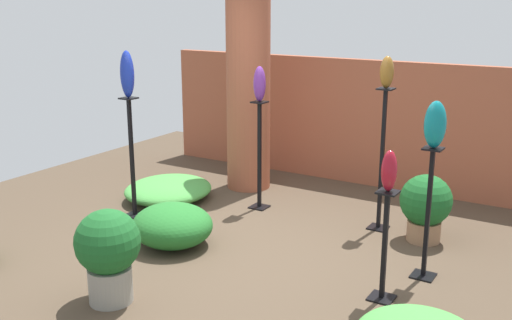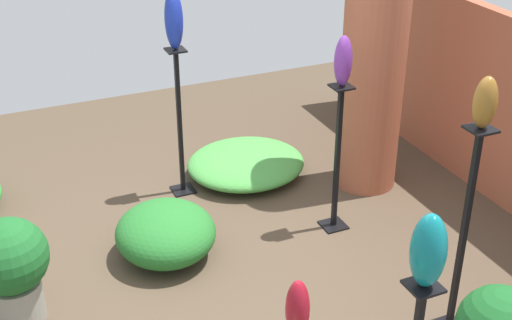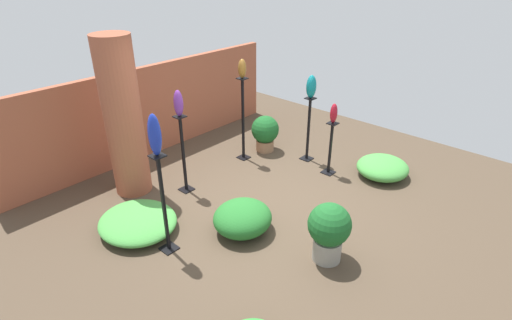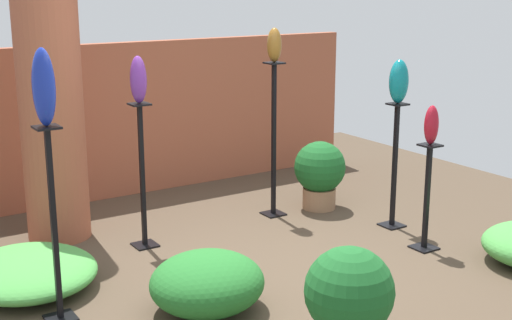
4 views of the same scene
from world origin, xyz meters
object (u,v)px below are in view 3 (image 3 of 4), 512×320
(pedestal_cobalt, at_px, (164,209))
(pedestal_ruby, at_px, (330,151))
(potted_plant_mid_left, at_px, (265,132))
(art_vase_ruby, at_px, (334,113))
(art_vase_bronze, at_px, (242,69))
(art_vase_teal, at_px, (311,87))
(pedestal_bronze, at_px, (243,123))
(pedestal_violet, at_px, (184,158))
(art_vase_cobalt, at_px, (155,135))
(art_vase_violet, at_px, (178,103))
(pedestal_teal, at_px, (308,132))
(potted_plant_front_left, at_px, (329,229))
(brick_pillar, at_px, (123,119))

(pedestal_cobalt, xyz_separation_m, pedestal_ruby, (3.07, -0.41, -0.20))
(potted_plant_mid_left, bearing_deg, art_vase_ruby, -87.23)
(art_vase_bronze, distance_m, art_vase_teal, 1.20)
(pedestal_ruby, distance_m, art_vase_ruby, 0.67)
(art_vase_teal, bearing_deg, pedestal_ruby, -106.55)
(pedestal_bronze, xyz_separation_m, art_vase_bronze, (0.00, 0.00, 0.97))
(pedestal_ruby, distance_m, potted_plant_mid_left, 1.39)
(pedestal_violet, distance_m, art_vase_cobalt, 1.76)
(pedestal_bronze, distance_m, art_vase_cobalt, 2.86)
(pedestal_violet, distance_m, art_vase_violet, 0.88)
(pedestal_violet, bearing_deg, potted_plant_mid_left, 0.48)
(pedestal_bronze, xyz_separation_m, pedestal_ruby, (0.57, -1.47, -0.28))
(pedestal_ruby, bearing_deg, art_vase_teal, 73.45)
(art_vase_teal, bearing_deg, pedestal_teal, 90.00)
(pedestal_cobalt, relative_size, potted_plant_mid_left, 1.95)
(art_vase_ruby, relative_size, potted_plant_mid_left, 0.48)
(pedestal_violet, relative_size, potted_plant_front_left, 1.62)
(pedestal_violet, bearing_deg, pedestal_cobalt, -137.82)
(art_vase_cobalt, relative_size, potted_plant_front_left, 0.64)
(art_vase_teal, distance_m, potted_plant_front_left, 2.85)
(pedestal_violet, xyz_separation_m, potted_plant_mid_left, (1.93, 0.02, -0.19))
(brick_pillar, xyz_separation_m, potted_plant_mid_left, (2.48, -0.62, -0.83))
(art_vase_violet, bearing_deg, potted_plant_mid_left, 0.48)
(pedestal_violet, xyz_separation_m, pedestal_ruby, (2.00, -1.37, -0.16))
(pedestal_teal, relative_size, art_vase_bronze, 3.66)
(pedestal_bronze, xyz_separation_m, pedestal_cobalt, (-2.49, -1.06, -0.08))
(pedestal_bronze, bearing_deg, art_vase_bronze, 63.43)
(pedestal_bronze, bearing_deg, potted_plant_front_left, -115.83)
(pedestal_cobalt, distance_m, potted_plant_mid_left, 3.16)
(brick_pillar, xyz_separation_m, art_vase_violet, (0.55, -0.63, 0.25))
(pedestal_ruby, xyz_separation_m, art_vase_violet, (-2.00, 1.37, 1.04))
(potted_plant_front_left, bearing_deg, potted_plant_mid_left, 55.13)
(pedestal_ruby, distance_m, art_vase_cobalt, 3.31)
(pedestal_violet, distance_m, potted_plant_mid_left, 1.94)
(brick_pillar, bearing_deg, potted_plant_front_left, -77.84)
(pedestal_bronze, bearing_deg, brick_pillar, 164.85)
(pedestal_teal, relative_size, art_vase_teal, 2.96)
(art_vase_teal, bearing_deg, potted_plant_front_left, -139.06)
(pedestal_bronze, distance_m, art_vase_bronze, 0.97)
(potted_plant_front_left, bearing_deg, pedestal_bronze, 64.17)
(pedestal_teal, xyz_separation_m, pedestal_ruby, (-0.17, -0.58, -0.12))
(art_vase_teal, bearing_deg, art_vase_ruby, -106.55)
(pedestal_teal, distance_m, potted_plant_mid_left, 0.86)
(pedestal_cobalt, bearing_deg, art_vase_bronze, 23.13)
(pedestal_violet, height_order, art_vase_teal, art_vase_teal)
(pedestal_violet, bearing_deg, art_vase_teal, -20.05)
(pedestal_teal, height_order, art_vase_cobalt, art_vase_cobalt)
(brick_pillar, relative_size, art_vase_violet, 6.15)
(pedestal_bronze, xyz_separation_m, art_vase_teal, (0.75, -0.89, 0.67))
(pedestal_teal, xyz_separation_m, art_vase_teal, (0.00, -0.00, 0.84))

